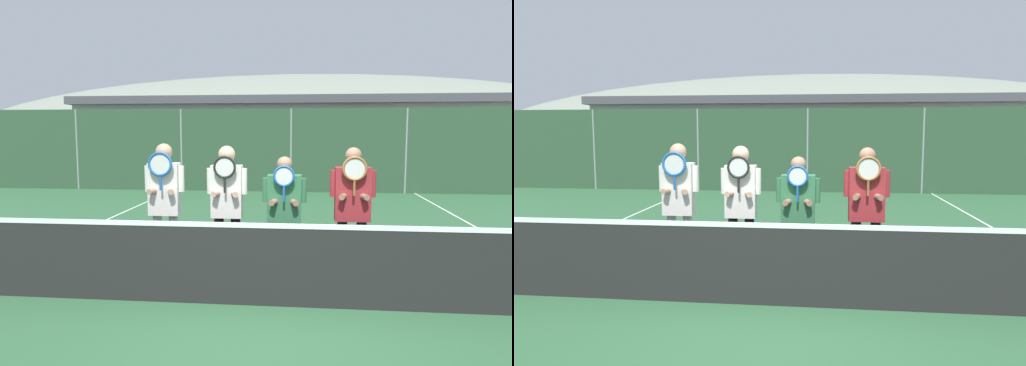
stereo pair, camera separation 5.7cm
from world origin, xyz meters
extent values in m
plane|color=#2D5B38|center=(0.00, 0.00, 0.00)|extent=(120.00, 120.00, 0.00)
ellipsoid|color=gray|center=(0.00, 59.74, 0.00)|extent=(97.49, 54.16, 18.96)
cube|color=beige|center=(1.33, 17.73, 1.65)|extent=(23.20, 5.00, 3.29)
cube|color=#4C4C51|center=(1.33, 17.73, 3.47)|extent=(23.70, 5.50, 0.36)
cylinder|color=gray|center=(-7.57, 10.30, 1.41)|extent=(0.06, 0.06, 2.81)
cylinder|color=gray|center=(-3.78, 10.30, 1.41)|extent=(0.06, 0.06, 2.81)
cylinder|color=gray|center=(0.00, 10.30, 1.41)|extent=(0.06, 0.06, 2.81)
cylinder|color=gray|center=(3.78, 10.30, 1.41)|extent=(0.06, 0.06, 2.81)
cube|color=#2D4C33|center=(0.00, 10.30, 1.41)|extent=(22.70, 0.02, 2.81)
cube|color=black|center=(0.00, 0.00, 0.47)|extent=(10.86, 0.02, 0.94)
cube|color=white|center=(0.00, 0.00, 0.96)|extent=(10.86, 0.03, 0.06)
cube|color=white|center=(-4.11, 3.00, 0.00)|extent=(0.05, 16.00, 0.01)
cylinder|color=white|center=(-1.58, 0.87, 0.45)|extent=(0.13, 0.13, 0.90)
cylinder|color=white|center=(-1.35, 0.87, 0.45)|extent=(0.13, 0.13, 0.90)
cube|color=white|center=(-1.46, 0.87, 1.26)|extent=(0.42, 0.22, 0.71)
sphere|color=tan|center=(-1.46, 0.87, 1.76)|extent=(0.23, 0.23, 0.23)
cylinder|color=white|center=(-1.70, 0.87, 1.40)|extent=(0.08, 0.08, 0.35)
cylinder|color=white|center=(-1.23, 0.87, 1.40)|extent=(0.08, 0.08, 0.35)
cylinder|color=tan|center=(-1.57, 0.78, 1.24)|extent=(0.16, 0.27, 0.08)
cylinder|color=tan|center=(-1.36, 0.78, 1.24)|extent=(0.16, 0.27, 0.08)
cylinder|color=#1E5BAD|center=(-1.46, 0.69, 1.36)|extent=(0.03, 0.03, 0.20)
torus|color=#1E5BAD|center=(-1.46, 0.69, 1.61)|extent=(0.33, 0.04, 0.33)
cylinder|color=silver|center=(-1.46, 0.69, 1.61)|extent=(0.27, 0.00, 0.27)
cylinder|color=black|center=(-0.71, 0.85, 0.44)|extent=(0.13, 0.13, 0.89)
cylinder|color=black|center=(-0.48, 0.85, 0.44)|extent=(0.13, 0.13, 0.89)
cube|color=white|center=(-0.60, 0.85, 1.24)|extent=(0.41, 0.22, 0.70)
sphere|color=tan|center=(-0.60, 0.85, 1.74)|extent=(0.23, 0.23, 0.23)
cylinder|color=white|center=(-0.83, 0.85, 1.38)|extent=(0.08, 0.08, 0.35)
cylinder|color=white|center=(-0.37, 0.85, 1.38)|extent=(0.08, 0.08, 0.35)
cylinder|color=tan|center=(-0.70, 0.76, 1.22)|extent=(0.16, 0.27, 0.08)
cylinder|color=tan|center=(-0.50, 0.76, 1.22)|extent=(0.16, 0.27, 0.08)
cylinder|color=black|center=(-0.60, 0.67, 1.34)|extent=(0.03, 0.03, 0.20)
torus|color=black|center=(-0.60, 0.67, 1.58)|extent=(0.30, 0.03, 0.30)
cylinder|color=silver|center=(-0.60, 0.67, 1.58)|extent=(0.25, 0.00, 0.25)
cylinder|color=#232838|center=(0.05, 0.75, 0.41)|extent=(0.13, 0.13, 0.82)
cylinder|color=#232838|center=(0.30, 0.75, 0.41)|extent=(0.13, 0.13, 0.82)
cube|color=#337047|center=(0.18, 0.75, 1.15)|extent=(0.44, 0.22, 0.65)
sphere|color=#997056|center=(0.18, 0.75, 1.62)|extent=(0.20, 0.20, 0.20)
cylinder|color=#337047|center=(-0.07, 0.75, 1.28)|extent=(0.08, 0.08, 0.32)
cylinder|color=#337047|center=(0.42, 0.75, 1.28)|extent=(0.08, 0.08, 0.32)
cylinder|color=#997056|center=(0.07, 0.66, 1.14)|extent=(0.16, 0.27, 0.08)
cylinder|color=#997056|center=(0.29, 0.66, 1.14)|extent=(0.16, 0.27, 0.08)
cylinder|color=#1E5BAD|center=(0.18, 0.57, 1.26)|extent=(0.03, 0.03, 0.20)
torus|color=#1E5BAD|center=(0.18, 0.57, 1.48)|extent=(0.27, 0.03, 0.27)
cylinder|color=silver|center=(0.18, 0.57, 1.48)|extent=(0.22, 0.00, 0.22)
cylinder|color=#232838|center=(0.93, 0.81, 0.44)|extent=(0.13, 0.13, 0.88)
cylinder|color=#232838|center=(1.18, 0.81, 0.44)|extent=(0.13, 0.13, 0.88)
cube|color=maroon|center=(1.06, 0.81, 1.23)|extent=(0.45, 0.22, 0.70)
sphere|color=#997056|center=(1.06, 0.81, 1.73)|extent=(0.21, 0.21, 0.21)
cylinder|color=maroon|center=(0.81, 0.81, 1.37)|extent=(0.08, 0.08, 0.34)
cylinder|color=maroon|center=(1.31, 0.81, 1.37)|extent=(0.08, 0.08, 0.34)
cylinder|color=#997056|center=(0.94, 0.72, 1.22)|extent=(0.16, 0.27, 0.08)
cylinder|color=#997056|center=(1.17, 0.72, 1.22)|extent=(0.16, 0.27, 0.08)
cylinder|color=#936033|center=(1.06, 0.63, 1.34)|extent=(0.03, 0.03, 0.20)
torus|color=#936033|center=(1.06, 0.63, 1.58)|extent=(0.31, 0.03, 0.31)
cylinder|color=silver|center=(1.06, 0.63, 1.58)|extent=(0.26, 0.00, 0.26)
cube|color=navy|center=(-7.46, 12.25, 0.73)|extent=(4.63, 1.74, 0.86)
cube|color=#2D3842|center=(-7.46, 12.25, 1.51)|extent=(2.55, 1.60, 0.70)
cylinder|color=black|center=(-5.96, 11.36, 0.30)|extent=(0.60, 0.16, 0.60)
cylinder|color=black|center=(-5.96, 13.14, 0.30)|extent=(0.60, 0.16, 0.60)
cylinder|color=black|center=(-8.97, 11.36, 0.30)|extent=(0.60, 0.16, 0.60)
cylinder|color=black|center=(-8.97, 13.14, 0.30)|extent=(0.60, 0.16, 0.60)
cube|color=#B2B7BC|center=(-2.35, 12.21, 0.70)|extent=(4.35, 1.73, 0.79)
cube|color=#2D3842|center=(-2.35, 12.21, 1.42)|extent=(2.39, 1.59, 0.65)
cylinder|color=black|center=(-0.93, 11.33, 0.30)|extent=(0.60, 0.16, 0.60)
cylinder|color=black|center=(-0.93, 13.10, 0.30)|extent=(0.60, 0.16, 0.60)
cylinder|color=black|center=(-3.76, 11.33, 0.30)|extent=(0.60, 0.16, 0.60)
cylinder|color=black|center=(-3.76, 13.10, 0.30)|extent=(0.60, 0.16, 0.60)
cube|color=black|center=(2.46, 12.20, 0.71)|extent=(4.01, 1.82, 0.82)
cube|color=#2D3842|center=(2.46, 12.20, 1.45)|extent=(2.21, 1.68, 0.67)
cylinder|color=black|center=(3.77, 11.27, 0.30)|extent=(0.60, 0.16, 0.60)
cylinder|color=black|center=(3.77, 13.13, 0.30)|extent=(0.60, 0.16, 0.60)
cylinder|color=black|center=(1.16, 11.27, 0.30)|extent=(0.60, 0.16, 0.60)
cylinder|color=black|center=(1.16, 13.13, 0.30)|extent=(0.60, 0.16, 0.60)
cube|color=silver|center=(7.47, 12.51, 0.72)|extent=(4.74, 1.89, 0.84)
cube|color=#2D3842|center=(7.47, 12.51, 1.49)|extent=(2.61, 1.74, 0.69)
cylinder|color=black|center=(5.93, 11.54, 0.30)|extent=(0.60, 0.16, 0.60)
cylinder|color=black|center=(5.93, 13.47, 0.30)|extent=(0.60, 0.16, 0.60)
camera|label=1|loc=(0.41, -5.14, 2.03)|focal=32.00mm
camera|label=2|loc=(0.47, -5.13, 2.03)|focal=32.00mm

